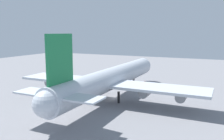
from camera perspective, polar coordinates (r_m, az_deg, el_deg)
name	(u,v)px	position (r m, az deg, el deg)	size (l,w,h in m)	color
ground_plane	(112,99)	(74.15, 0.00, -6.85)	(258.77, 258.77, 0.00)	gray
cargo_airplane	(112,79)	(72.46, -0.08, -2.04)	(64.69, 56.82, 19.89)	silver
safety_cone_nose	(145,81)	(100.08, 7.79, -2.60)	(0.42, 0.42, 0.60)	orange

